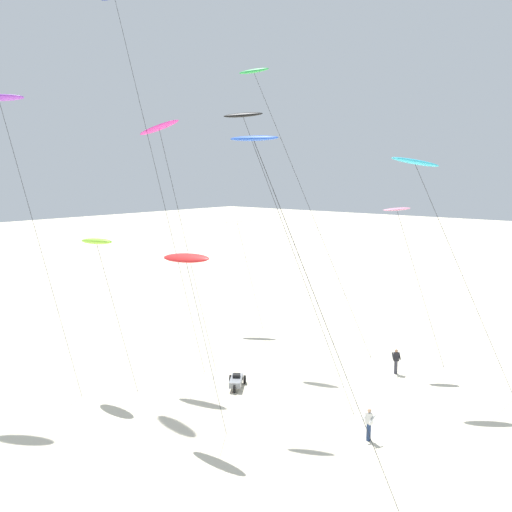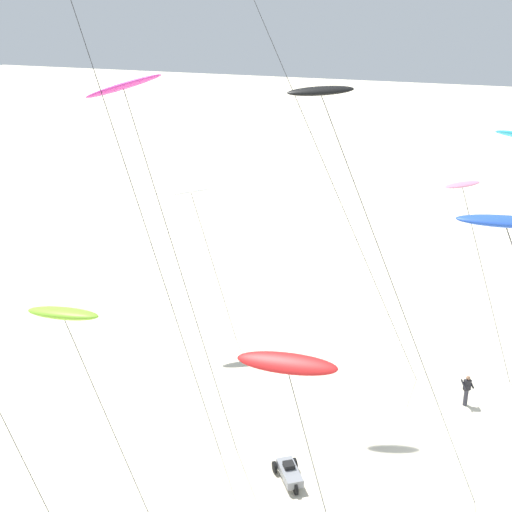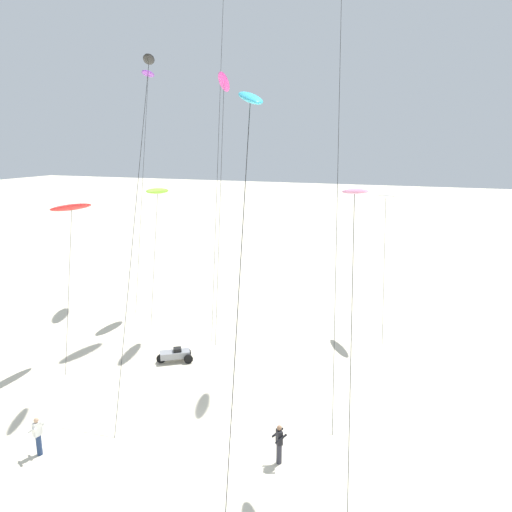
% 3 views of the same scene
% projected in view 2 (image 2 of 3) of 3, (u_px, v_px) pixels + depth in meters
% --- Properties ---
extents(ground_plane, '(260.00, 260.00, 0.00)m').
position_uv_depth(ground_plane, '(458.00, 442.00, 31.85)').
color(ground_plane, beige).
extents(kite_magenta, '(1.78, 5.54, 16.76)m').
position_uv_depth(kite_magenta, '(125.00, 91.00, 25.90)').
color(kite_magenta, '#D8339E').
rests_on(kite_magenta, ground).
extents(kite_red, '(0.97, 3.84, 9.32)m').
position_uv_depth(kite_red, '(287.00, 364.00, 20.96)').
color(kite_red, red).
rests_on(kite_red, ground).
extents(kite_pink, '(1.62, 4.45, 10.93)m').
position_uv_depth(kite_pink, '(463.00, 188.00, 33.26)').
color(kite_pink, pink).
rests_on(kite_pink, ground).
extents(kite_white, '(2.04, 3.69, 9.37)m').
position_uv_depth(kite_white, '(191.00, 193.00, 38.07)').
color(kite_white, white).
rests_on(kite_white, ground).
extents(kite_blue, '(1.95, 7.37, 14.72)m').
position_uv_depth(kite_blue, '(509.00, 232.00, 15.96)').
color(kite_blue, blue).
rests_on(kite_blue, ground).
extents(kite_lime, '(1.15, 4.09, 9.39)m').
position_uv_depth(kite_lime, '(63.00, 314.00, 23.84)').
color(kite_lime, '#8CD833').
rests_on(kite_lime, ground).
extents(kite_black, '(2.38, 7.80, 16.65)m').
position_uv_depth(kite_black, '(324.00, 100.00, 22.94)').
color(kite_black, black).
rests_on(kite_black, ground).
extents(kite_flyer_middle, '(0.72, 0.72, 1.67)m').
position_uv_depth(kite_flyer_middle, '(467.00, 390.00, 34.35)').
color(kite_flyer_middle, '#33333D').
rests_on(kite_flyer_middle, ground).
extents(beach_buggy, '(2.01, 1.75, 0.82)m').
position_uv_depth(beach_buggy, '(289.00, 472.00, 29.20)').
color(beach_buggy, gray).
rests_on(beach_buggy, ground).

